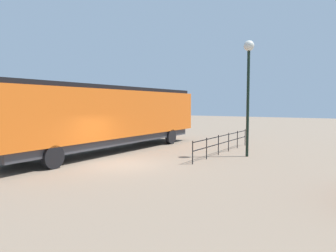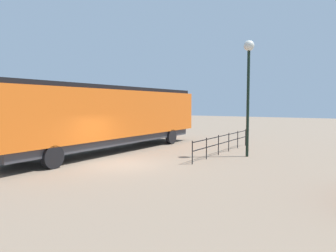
# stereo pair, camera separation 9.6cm
# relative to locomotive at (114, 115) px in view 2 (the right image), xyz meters

# --- Properties ---
(ground_plane) EXTENTS (120.00, 120.00, 0.00)m
(ground_plane) POSITION_rel_locomotive_xyz_m (3.43, -3.39, -2.28)
(ground_plane) COLOR #84705B
(locomotive) EXTENTS (3.18, 16.49, 4.06)m
(locomotive) POSITION_rel_locomotive_xyz_m (0.00, 0.00, 0.00)
(locomotive) COLOR orange
(locomotive) RESTS_ON ground_plane
(lamp_post) EXTENTS (0.59, 0.59, 6.54)m
(lamp_post) POSITION_rel_locomotive_xyz_m (8.03, 2.23, 2.56)
(lamp_post) COLOR black
(lamp_post) RESTS_ON ground_plane
(platform_fence) EXTENTS (0.05, 8.34, 1.18)m
(platform_fence) POSITION_rel_locomotive_xyz_m (6.44, 2.66, -1.53)
(platform_fence) COLOR black
(platform_fence) RESTS_ON ground_plane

